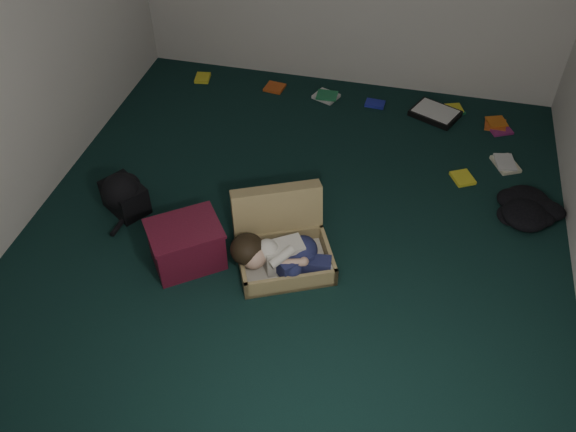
% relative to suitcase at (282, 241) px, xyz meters
% --- Properties ---
extents(floor, '(4.50, 4.50, 0.00)m').
position_rel_suitcase_xyz_m(floor, '(0.03, 0.20, -0.14)').
color(floor, black).
rests_on(floor, ground).
extents(wall_front, '(4.50, 0.00, 4.50)m').
position_rel_suitcase_xyz_m(wall_front, '(0.03, -2.05, 1.16)').
color(wall_front, silver).
rests_on(wall_front, ground).
extents(suitcase, '(0.85, 0.84, 0.47)m').
position_rel_suitcase_xyz_m(suitcase, '(0.00, 0.00, 0.00)').
color(suitcase, tan).
rests_on(suitcase, floor).
extents(person, '(0.71, 0.39, 0.29)m').
position_rel_suitcase_xyz_m(person, '(0.03, -0.17, 0.04)').
color(person, beige).
rests_on(person, suitcase).
extents(maroon_bin, '(0.62, 0.60, 0.34)m').
position_rel_suitcase_xyz_m(maroon_bin, '(-0.63, -0.22, 0.03)').
color(maroon_bin, '#591225').
rests_on(maroon_bin, floor).
extents(backpack, '(0.55, 0.52, 0.26)m').
position_rel_suitcase_xyz_m(backpack, '(-1.29, 0.19, -0.01)').
color(backpack, black).
rests_on(backpack, floor).
extents(clothing_pile, '(0.46, 0.40, 0.13)m').
position_rel_suitcase_xyz_m(clothing_pile, '(1.73, 0.84, -0.08)').
color(clothing_pile, black).
rests_on(clothing_pile, floor).
extents(paper_tray, '(0.50, 0.45, 0.06)m').
position_rel_suitcase_xyz_m(paper_tray, '(0.96, 2.04, -0.11)').
color(paper_tray, black).
rests_on(paper_tray, floor).
extents(book_scatter, '(3.13, 1.21, 0.02)m').
position_rel_suitcase_xyz_m(book_scatter, '(0.64, 1.93, -0.13)').
color(book_scatter, yellow).
rests_on(book_scatter, floor).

